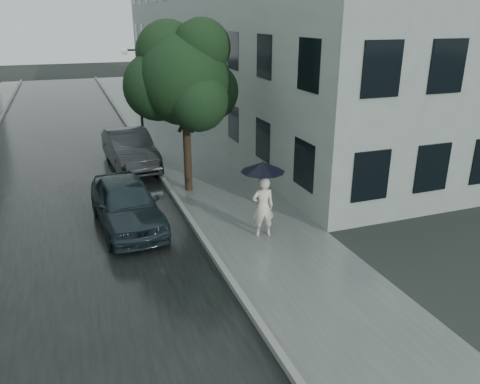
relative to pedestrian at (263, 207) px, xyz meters
name	(u,v)px	position (x,y,z in m)	size (l,w,h in m)	color
ground	(288,269)	(-0.15, -2.00, -0.88)	(120.00, 120.00, 0.00)	black
sidewalk	(183,149)	(0.10, 10.00, -0.88)	(3.50, 60.00, 0.01)	slate
kerb_near	(144,151)	(-1.72, 10.00, -0.81)	(0.15, 60.00, 0.15)	slate
asphalt_road	(65,160)	(-5.22, 10.00, -0.88)	(6.85, 60.00, 0.00)	black
building_near	(233,41)	(5.32, 17.50, 3.62)	(7.02, 36.00, 9.00)	gray
pedestrian	(263,207)	(0.00, 0.00, 0.00)	(0.64, 0.42, 1.75)	silver
umbrella	(263,167)	(-0.02, 0.02, 1.18)	(1.31, 1.31, 1.31)	black
street_tree	(183,78)	(-1.04, 4.54, 3.09)	(3.99, 3.62, 5.91)	#332619
lamp_post	(136,92)	(-1.76, 10.86, 1.78)	(0.84, 0.41, 4.63)	black
car_near	(126,203)	(-3.54, 2.00, -0.14)	(1.73, 4.31, 1.47)	#1A282D
car_far	(130,149)	(-2.61, 8.01, -0.12)	(1.60, 4.60, 1.52)	#232528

